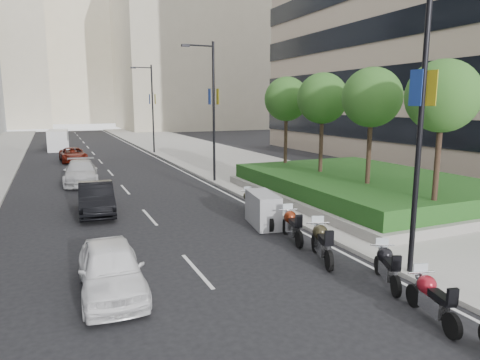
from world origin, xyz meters
TOP-DOWN VIEW (x-y plane):
  - ground at (0.00, 0.00)m, footprint 160.00×160.00m
  - sidewalk_right at (9.00, 30.00)m, footprint 10.00×100.00m
  - lane_edge at (3.70, 30.00)m, footprint 0.12×100.00m
  - lane_centre at (-1.50, 30.00)m, footprint 0.12×100.00m
  - building_cream_right at (22.00, 80.00)m, footprint 28.00×24.00m
  - building_cream_centre at (2.00, 120.00)m, footprint 30.00×24.00m
  - planter at (10.00, 10.00)m, footprint 10.00×14.00m
  - hedge at (10.00, 10.00)m, footprint 9.40×13.40m
  - tree_0 at (8.50, 4.00)m, footprint 2.80×2.80m
  - tree_1 at (8.50, 8.00)m, footprint 2.80×2.80m
  - tree_2 at (8.50, 12.00)m, footprint 2.80×2.80m
  - tree_3 at (8.50, 16.00)m, footprint 2.80×2.80m
  - lamp_post_0 at (4.14, 1.00)m, footprint 2.34×0.45m
  - lamp_post_1 at (4.14, 18.00)m, footprint 2.34×0.45m
  - lamp_post_2 at (4.14, 36.00)m, footprint 2.34×0.45m
  - motorcycle_1 at (2.68, -1.26)m, footprint 0.81×2.09m
  - motorcycle_2 at (3.20, 0.80)m, footprint 1.03×1.97m
  - motorcycle_3 at (2.59, 3.17)m, footprint 1.02×2.27m
  - motorcycle_4 at (2.76, 5.39)m, footprint 0.80×2.22m
  - motorcycle_5 at (2.64, 7.62)m, footprint 1.33×2.48m
  - motorcycle_6 at (2.97, 9.84)m, footprint 1.00×1.91m
  - car_a at (-4.14, 3.41)m, footprint 1.83×4.22m
  - car_b at (-3.64, 12.68)m, footprint 1.83×4.55m
  - car_c at (-3.80, 21.16)m, footprint 2.46×5.27m
  - car_d at (-3.73, 32.74)m, footprint 2.36×4.68m
  - delivery_van at (-4.73, 43.63)m, footprint 2.34×5.43m

SIDE VIEW (x-z plane):
  - ground at x=0.00m, z-range 0.00..0.00m
  - lane_edge at x=3.70m, z-range 0.00..0.01m
  - lane_centre at x=-1.50m, z-range 0.00..0.01m
  - sidewalk_right at x=9.00m, z-range 0.00..0.15m
  - planter at x=10.00m, z-range 0.15..0.55m
  - motorcycle_6 at x=2.97m, z-range 0.04..1.05m
  - motorcycle_2 at x=3.20m, z-range 0.04..1.08m
  - motorcycle_1 at x=2.68m, z-range 0.04..1.10m
  - motorcycle_4 at x=2.76m, z-range 0.04..1.16m
  - motorcycle_3 at x=2.59m, z-range 0.04..1.21m
  - car_d at x=-3.73m, z-range 0.00..1.27m
  - car_a at x=-4.14m, z-range 0.00..1.42m
  - motorcycle_5 at x=2.64m, z-range 0.00..1.43m
  - car_b at x=-3.64m, z-range 0.00..1.47m
  - car_c at x=-3.80m, z-range 0.00..1.49m
  - hedge at x=10.00m, z-range 0.55..1.35m
  - delivery_van at x=-4.73m, z-range -0.07..2.16m
  - lamp_post_0 at x=4.14m, z-range 0.57..9.57m
  - lamp_post_1 at x=4.14m, z-range 0.57..9.57m
  - lamp_post_2 at x=4.14m, z-range 0.57..9.57m
  - tree_0 at x=8.50m, z-range 2.27..8.57m
  - tree_1 at x=8.50m, z-range 2.27..8.57m
  - tree_2 at x=8.50m, z-range 2.27..8.57m
  - tree_3 at x=8.50m, z-range 2.27..8.57m
  - building_cream_right at x=22.00m, z-range 0.00..36.00m
  - building_cream_centre at x=2.00m, z-range 0.00..38.00m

